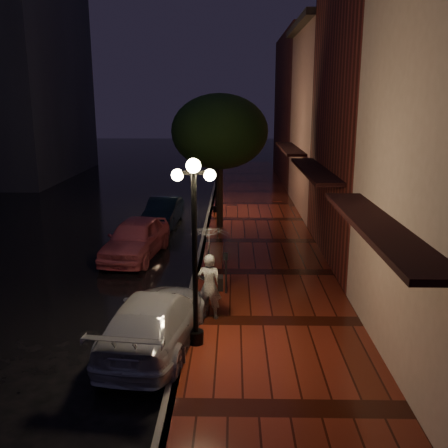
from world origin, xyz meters
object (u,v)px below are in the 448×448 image
(streetlamp_near, at_px, (195,242))
(parking_meter, at_px, (226,269))
(navy_car, at_px, (164,212))
(street_tree, at_px, (220,134))
(pink_car, at_px, (136,238))
(silver_car, at_px, (156,320))
(woman_with_umbrella, at_px, (209,259))
(streetlamp_far, at_px, (216,164))

(streetlamp_near, bearing_deg, parking_meter, 78.23)
(navy_car, bearing_deg, street_tree, -14.88)
(street_tree, relative_size, parking_meter, 4.71)
(pink_car, bearing_deg, street_tree, 61.10)
(streetlamp_near, distance_m, parking_meter, 3.61)
(streetlamp_near, xyz_separation_m, silver_car, (-0.95, 0.12, -1.93))
(street_tree, xyz_separation_m, parking_meter, (0.39, -7.87, -3.35))
(navy_car, bearing_deg, woman_with_umbrella, -72.00)
(streetlamp_near, bearing_deg, navy_car, 101.36)
(silver_car, bearing_deg, streetlamp_near, -179.63)
(street_tree, distance_m, silver_car, 11.51)
(woman_with_umbrella, bearing_deg, navy_car, -67.00)
(navy_car, relative_size, parking_meter, 3.11)
(street_tree, height_order, pink_car, street_tree)
(streetlamp_near, height_order, woman_with_umbrella, streetlamp_near)
(navy_car, distance_m, woman_with_umbrella, 10.87)
(street_tree, xyz_separation_m, silver_car, (-1.21, -10.87, -3.57))
(streetlamp_near, xyz_separation_m, streetlamp_far, (0.00, 14.00, 0.00))
(streetlamp_far, distance_m, pink_car, 7.78)
(streetlamp_near, distance_m, woman_with_umbrella, 1.66)
(streetlamp_near, relative_size, streetlamp_far, 1.00)
(street_tree, bearing_deg, silver_car, -96.34)
(street_tree, relative_size, pink_car, 1.35)
(parking_meter, bearing_deg, streetlamp_near, -93.34)
(woman_with_umbrella, bearing_deg, parking_meter, -94.16)
(woman_with_umbrella, distance_m, parking_meter, 1.96)
(pink_car, height_order, parking_meter, pink_car)
(pink_car, xyz_separation_m, silver_car, (1.78, -6.84, -0.06))
(street_tree, distance_m, pink_car, 6.13)
(streetlamp_far, distance_m, woman_with_umbrella, 12.63)
(street_tree, height_order, navy_car, street_tree)
(navy_car, xyz_separation_m, silver_car, (1.44, -11.77, 0.04))
(streetlamp_near, distance_m, pink_car, 7.70)
(silver_car, bearing_deg, parking_meter, -110.57)
(streetlamp_far, relative_size, silver_car, 0.93)
(street_tree, bearing_deg, parking_meter, -87.15)
(streetlamp_far, bearing_deg, navy_car, -138.53)
(streetlamp_near, distance_m, navy_car, 12.29)
(street_tree, bearing_deg, pink_car, -126.51)
(navy_car, height_order, parking_meter, parking_meter)
(streetlamp_far, height_order, woman_with_umbrella, streetlamp_far)
(navy_car, relative_size, silver_car, 0.83)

